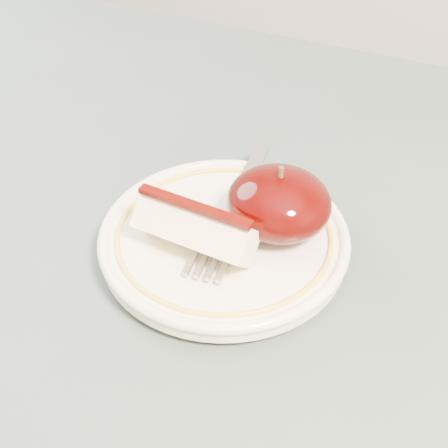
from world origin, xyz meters
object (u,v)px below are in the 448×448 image
at_px(table, 145,377).
at_px(fork, 234,208).
at_px(plate, 224,238).
at_px(apple_half, 279,203).

bearing_deg(table, fork, 71.85).
bearing_deg(table, plate, 64.46).
relative_size(table, apple_half, 11.60).
distance_m(plate, apple_half, 0.05).
height_order(table, fork, fork).
distance_m(plate, fork, 0.03).
height_order(plate, apple_half, apple_half).
bearing_deg(plate, apple_half, 34.50).
bearing_deg(apple_half, fork, 176.33).
height_order(table, apple_half, apple_half).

